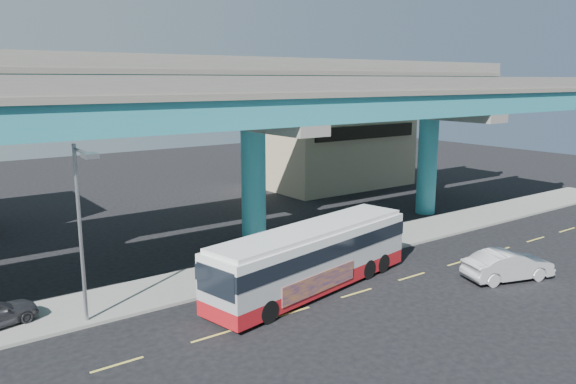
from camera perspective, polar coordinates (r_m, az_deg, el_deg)
ground at (r=28.48m, az=6.57°, el=-9.98°), size 120.00×120.00×0.00m
sidewalk at (r=32.45m, az=-0.07°, el=-7.06°), size 70.00×4.00×0.15m
lane_markings at (r=28.27m, az=6.99°, el=-10.14°), size 58.00×0.12×0.01m
viaduct at (r=33.79m, az=-3.72°, el=9.32°), size 52.00×12.40×11.70m
building_beige at (r=56.09m, az=4.29°, el=4.35°), size 14.00×10.23×7.00m
transit_bus at (r=28.05m, az=2.52°, el=-6.43°), size 12.80×5.06×3.22m
sedan at (r=31.76m, az=21.44°, el=-6.94°), size 4.47×5.76×1.58m
street_lamp at (r=24.25m, az=-20.15°, el=-1.77°), size 0.50×2.49×7.63m
stop_sign at (r=34.53m, az=8.82°, el=-3.07°), size 0.51×0.51×2.32m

